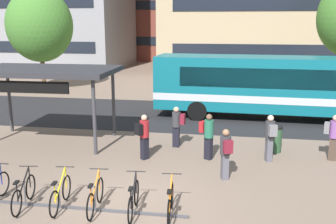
{
  "coord_description": "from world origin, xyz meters",
  "views": [
    {
      "loc": [
        2.67,
        -9.3,
        4.87
      ],
      "look_at": [
        0.33,
        4.7,
        1.58
      ],
      "focal_mm": 41.16,
      "sensor_mm": 36.0,
      "label": 1
    }
  ],
  "objects_px": {
    "parked_bicycle_yellow_2": "(61,194)",
    "transit_shelter": "(45,73)",
    "parked_bicycle_black_4": "(134,200)",
    "commuter_grey_pack_3": "(333,134)",
    "commuter_maroon_pack_6": "(226,151)",
    "commuter_maroon_pack_2": "(177,124)",
    "city_bus": "(272,85)",
    "parked_bicycle_orange_5": "(170,203)",
    "commuter_black_pack_1": "(144,134)",
    "parked_bicycle_black_1": "(24,194)",
    "parked_bicycle_orange_3": "(95,197)",
    "commuter_grey_pack_4": "(270,135)",
    "street_tree_1": "(40,25)",
    "commuter_red_pack_5": "(208,133)",
    "trash_bin": "(275,139)"
  },
  "relations": [
    {
      "from": "commuter_red_pack_5",
      "to": "trash_bin",
      "type": "relative_size",
      "value": 1.65
    },
    {
      "from": "commuter_grey_pack_4",
      "to": "commuter_maroon_pack_6",
      "type": "bearing_deg",
      "value": 126.12
    },
    {
      "from": "parked_bicycle_yellow_2",
      "to": "commuter_grey_pack_4",
      "type": "relative_size",
      "value": 1.01
    },
    {
      "from": "transit_shelter",
      "to": "street_tree_1",
      "type": "relative_size",
      "value": 0.78
    },
    {
      "from": "parked_bicycle_black_1",
      "to": "commuter_maroon_pack_6",
      "type": "distance_m",
      "value": 6.03
    },
    {
      "from": "parked_bicycle_orange_3",
      "to": "parked_bicycle_yellow_2",
      "type": "bearing_deg",
      "value": 84.54
    },
    {
      "from": "parked_bicycle_black_1",
      "to": "commuter_grey_pack_3",
      "type": "distance_m",
      "value": 10.5
    },
    {
      "from": "trash_bin",
      "to": "parked_bicycle_orange_3",
      "type": "bearing_deg",
      "value": -132.05
    },
    {
      "from": "parked_bicycle_black_4",
      "to": "commuter_grey_pack_3",
      "type": "bearing_deg",
      "value": -55.6
    },
    {
      "from": "parked_bicycle_orange_3",
      "to": "parked_bicycle_orange_5",
      "type": "distance_m",
      "value": 2.01
    },
    {
      "from": "city_bus",
      "to": "transit_shelter",
      "type": "xyz_separation_m",
      "value": [
        -9.47,
        -5.67,
        1.12
      ]
    },
    {
      "from": "commuter_black_pack_1",
      "to": "commuter_grey_pack_3",
      "type": "height_order",
      "value": "commuter_grey_pack_3"
    },
    {
      "from": "commuter_black_pack_1",
      "to": "commuter_grey_pack_4",
      "type": "height_order",
      "value": "commuter_grey_pack_4"
    },
    {
      "from": "city_bus",
      "to": "commuter_grey_pack_3",
      "type": "bearing_deg",
      "value": 107.56
    },
    {
      "from": "commuter_black_pack_1",
      "to": "parked_bicycle_black_4",
      "type": "bearing_deg",
      "value": -132.7
    },
    {
      "from": "commuter_maroon_pack_2",
      "to": "commuter_grey_pack_3",
      "type": "relative_size",
      "value": 0.98
    },
    {
      "from": "city_bus",
      "to": "commuter_black_pack_1",
      "type": "distance_m",
      "value": 8.77
    },
    {
      "from": "parked_bicycle_black_1",
      "to": "commuter_black_pack_1",
      "type": "relative_size",
      "value": 1.02
    },
    {
      "from": "commuter_grey_pack_4",
      "to": "commuter_maroon_pack_6",
      "type": "distance_m",
      "value": 2.45
    },
    {
      "from": "parked_bicycle_black_1",
      "to": "commuter_maroon_pack_2",
      "type": "xyz_separation_m",
      "value": [
        3.34,
        5.82,
        0.57
      ]
    },
    {
      "from": "parked_bicycle_yellow_2",
      "to": "commuter_black_pack_1",
      "type": "distance_m",
      "value": 4.33
    },
    {
      "from": "city_bus",
      "to": "commuter_grey_pack_3",
      "type": "height_order",
      "value": "city_bus"
    },
    {
      "from": "city_bus",
      "to": "parked_bicycle_yellow_2",
      "type": "height_order",
      "value": "city_bus"
    },
    {
      "from": "parked_bicycle_yellow_2",
      "to": "commuter_maroon_pack_2",
      "type": "distance_m",
      "value": 6.18
    },
    {
      "from": "trash_bin",
      "to": "commuter_black_pack_1",
      "type": "bearing_deg",
      "value": -160.87
    },
    {
      "from": "parked_bicycle_orange_5",
      "to": "city_bus",
      "type": "bearing_deg",
      "value": -22.08
    },
    {
      "from": "parked_bicycle_black_4",
      "to": "commuter_grey_pack_4",
      "type": "relative_size",
      "value": 1.01
    },
    {
      "from": "parked_bicycle_yellow_2",
      "to": "parked_bicycle_black_4",
      "type": "distance_m",
      "value": 2.02
    },
    {
      "from": "parked_bicycle_yellow_2",
      "to": "transit_shelter",
      "type": "distance_m",
      "value": 6.75
    },
    {
      "from": "commuter_black_pack_1",
      "to": "street_tree_1",
      "type": "height_order",
      "value": "street_tree_1"
    },
    {
      "from": "parked_bicycle_black_4",
      "to": "parked_bicycle_orange_5",
      "type": "relative_size",
      "value": 1.0
    },
    {
      "from": "street_tree_1",
      "to": "commuter_maroon_pack_2",
      "type": "bearing_deg",
      "value": -45.31
    },
    {
      "from": "parked_bicycle_black_1",
      "to": "parked_bicycle_orange_3",
      "type": "height_order",
      "value": "same"
    },
    {
      "from": "parked_bicycle_orange_3",
      "to": "commuter_grey_pack_3",
      "type": "height_order",
      "value": "commuter_grey_pack_3"
    },
    {
      "from": "trash_bin",
      "to": "commuter_maroon_pack_2",
      "type": "bearing_deg",
      "value": -179.47
    },
    {
      "from": "parked_bicycle_black_4",
      "to": "commuter_grey_pack_3",
      "type": "xyz_separation_m",
      "value": [
        6.07,
        5.11,
        0.59
      ]
    },
    {
      "from": "parked_bicycle_orange_3",
      "to": "trash_bin",
      "type": "distance_m",
      "value": 7.71
    },
    {
      "from": "parked_bicycle_black_1",
      "to": "parked_bicycle_black_4",
      "type": "bearing_deg",
      "value": -96.82
    },
    {
      "from": "parked_bicycle_orange_5",
      "to": "commuter_maroon_pack_6",
      "type": "height_order",
      "value": "commuter_maroon_pack_6"
    },
    {
      "from": "parked_bicycle_orange_5",
      "to": "commuter_grey_pack_3",
      "type": "xyz_separation_m",
      "value": [
        5.1,
        5.12,
        0.59
      ]
    },
    {
      "from": "parked_bicycle_black_1",
      "to": "parked_bicycle_orange_3",
      "type": "xyz_separation_m",
      "value": [
        1.97,
        0.13,
        0.0
      ]
    },
    {
      "from": "city_bus",
      "to": "parked_bicycle_yellow_2",
      "type": "relative_size",
      "value": 7.05
    },
    {
      "from": "parked_bicycle_yellow_2",
      "to": "commuter_maroon_pack_2",
      "type": "bearing_deg",
      "value": -28.66
    },
    {
      "from": "parked_bicycle_yellow_2",
      "to": "commuter_grey_pack_3",
      "type": "xyz_separation_m",
      "value": [
        8.08,
        5.11,
        0.59
      ]
    },
    {
      "from": "city_bus",
      "to": "parked_bicycle_orange_5",
      "type": "height_order",
      "value": "city_bus"
    },
    {
      "from": "commuter_black_pack_1",
      "to": "street_tree_1",
      "type": "bearing_deg",
      "value": 76.56
    },
    {
      "from": "transit_shelter",
      "to": "commuter_maroon_pack_6",
      "type": "xyz_separation_m",
      "value": [
        7.35,
        -2.82,
        -1.95
      ]
    },
    {
      "from": "commuter_red_pack_5",
      "to": "commuter_black_pack_1",
      "type": "bearing_deg",
      "value": -137.65
    },
    {
      "from": "city_bus",
      "to": "parked_bicycle_black_4",
      "type": "distance_m",
      "value": 12.09
    },
    {
      "from": "commuter_maroon_pack_6",
      "to": "commuter_maroon_pack_2",
      "type": "bearing_deg",
      "value": 14.96
    }
  ]
}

